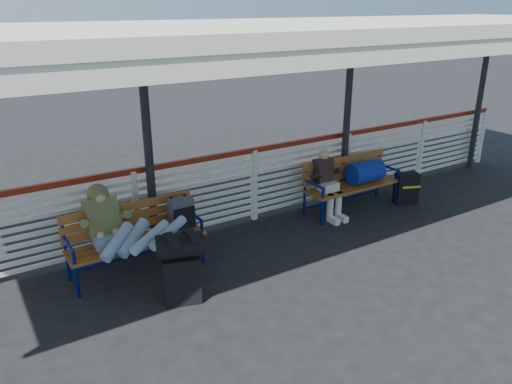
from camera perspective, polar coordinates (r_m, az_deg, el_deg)
ground at (r=7.01m, az=8.14°, el=-8.39°), size 60.00×60.00×0.00m
fence at (r=8.14m, az=-0.22°, el=1.16°), size 12.08×0.08×1.24m
canopy at (r=6.82m, az=4.59°, el=17.76°), size 12.60×3.60×3.16m
luggage_stack at (r=6.02m, az=-8.58°, el=-8.28°), size 0.61×0.45×0.90m
bench_left at (r=6.84m, az=-12.23°, el=-3.89°), size 1.80×0.56×0.92m
bench_right at (r=8.81m, az=11.65°, el=1.93°), size 1.80×0.56×0.92m
traveler_man at (r=6.39m, az=-14.06°, el=-4.49°), size 0.94×1.64×0.77m
companion_person at (r=8.37m, az=8.19°, el=1.04°), size 0.32×0.66×1.15m
suitcase_side at (r=9.36m, az=16.80°, el=0.43°), size 0.46×0.37×0.56m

